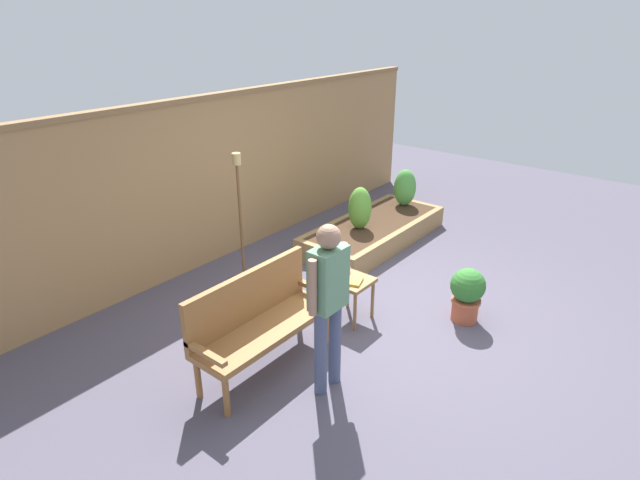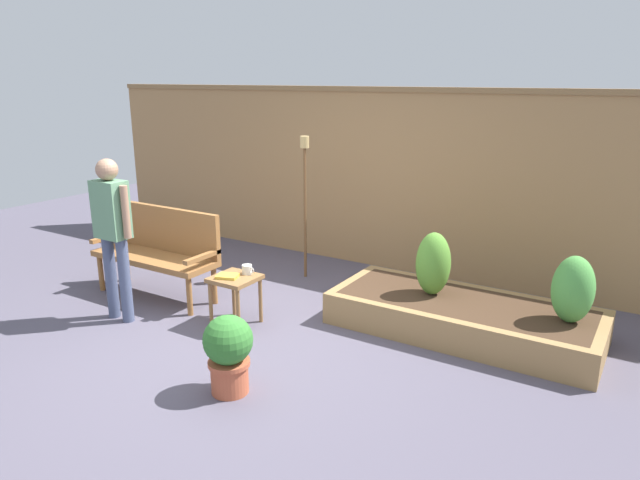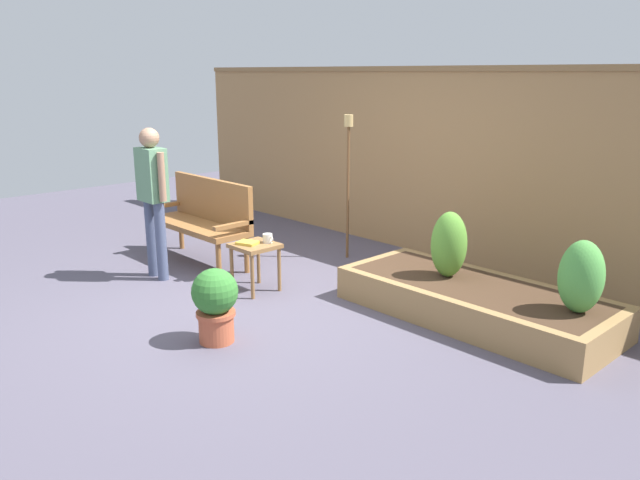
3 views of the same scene
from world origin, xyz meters
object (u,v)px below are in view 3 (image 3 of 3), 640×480
tiki_torch (348,161)px  shrub_far_corner (581,277)px  book_on_table (248,243)px  shrub_near_bench (449,244)px  person_by_bench (153,190)px  garden_bench (204,215)px  cup_on_table (268,238)px  side_table (255,252)px  potted_boxwood (215,302)px

tiki_torch → shrub_far_corner: bearing=-9.5°
book_on_table → shrub_near_bench: 1.91m
shrub_near_bench → person_by_bench: (-2.59, -1.48, 0.33)m
garden_bench → person_by_bench: bearing=-77.7°
shrub_far_corner → cup_on_table: bearing=-162.2°
cup_on_table → shrub_near_bench: bearing=30.1°
shrub_near_bench → shrub_far_corner: size_ratio=1.04×
cup_on_table → tiki_torch: tiki_torch is taller
side_table → tiki_torch: 1.66m
person_by_bench → cup_on_table: bearing=29.2°
shrub_near_bench → shrub_far_corner: 1.21m
book_on_table → tiki_torch: (-0.15, 1.54, 0.64)m
book_on_table → shrub_far_corner: 3.00m
book_on_table → potted_boxwood: size_ratio=0.32×
side_table → tiki_torch: tiki_torch is taller
potted_boxwood → cup_on_table: bearing=122.3°
potted_boxwood → shrub_near_bench: shrub_near_bench is taller
shrub_far_corner → tiki_torch: bearing=170.5°
cup_on_table → shrub_far_corner: (2.72, 0.87, 0.06)m
shrub_near_bench → side_table: bearing=-147.6°
book_on_table → shrub_near_bench: bearing=13.5°
shrub_far_corner → book_on_table: bearing=-159.6°
garden_bench → book_on_table: size_ratio=7.49×
garden_bench → shrub_near_bench: bearing=16.0°
garden_bench → potted_boxwood: (1.93, -1.18, -0.21)m
potted_boxwood → person_by_bench: person_by_bench is taller
book_on_table → potted_boxwood: 1.22m
potted_boxwood → shrub_near_bench: 2.14m
cup_on_table → book_on_table: bearing=-118.2°
person_by_bench → garden_bench: bearing=102.3°
shrub_near_bench → tiki_torch: bearing=164.2°
side_table → book_on_table: book_on_table is taller
garden_bench → potted_boxwood: 2.27m
shrub_near_bench → shrub_far_corner: shrub_near_bench is taller
shrub_near_bench → tiki_torch: 1.89m
shrub_far_corner → tiki_torch: (-2.96, 0.49, 0.54)m
garden_bench → potted_boxwood: bearing=-31.3°
side_table → potted_boxwood: (0.75, -0.98, -0.06)m
potted_boxwood → tiki_torch: tiki_torch is taller
garden_bench → person_by_bench: size_ratio=0.92×
book_on_table → cup_on_table: bearing=42.1°
garden_bench → shrub_near_bench: (2.75, 0.79, 0.05)m
shrub_far_corner → shrub_near_bench: bearing=180.0°
side_table → potted_boxwood: potted_boxwood is taller
shrub_near_bench → tiki_torch: tiki_torch is taller
garden_bench → cup_on_table: size_ratio=11.04×
potted_boxwood → garden_bench: bearing=148.7°
potted_boxwood → shrub_near_bench: bearing=67.6°
book_on_table → potted_boxwood: bearing=-69.1°
cup_on_table → person_by_bench: size_ratio=0.08×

